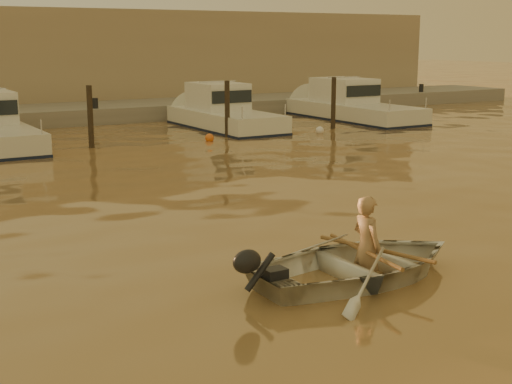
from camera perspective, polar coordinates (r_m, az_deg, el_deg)
ground_plane at (r=11.76m, az=9.34°, el=-5.07°), size 160.00×160.00×0.00m
dinghy at (r=10.57m, az=8.38°, el=-5.69°), size 3.42×2.45×0.71m
person at (r=10.56m, az=8.84°, el=-4.39°), size 0.37×0.56×1.54m
outboard_motor at (r=9.72m, az=1.43°, el=-6.87°), size 0.90×0.40×0.70m
oar_port at (r=10.67m, az=9.46°, el=-4.51°), size 0.49×2.07×0.13m
oar_starboard at (r=10.55m, az=8.62°, el=-4.68°), size 0.43×2.08×0.13m
moored_boat_4 at (r=28.01m, az=-2.49°, el=6.37°), size 2.24×6.90×1.75m
moored_boat_5 at (r=31.51m, az=7.81°, el=6.91°), size 2.38×7.94×1.75m
piling_2 at (r=23.59m, az=-13.11°, el=5.64°), size 0.18×0.18×2.20m
piling_3 at (r=25.54m, az=-2.32°, el=6.43°), size 0.18×0.18×2.20m
piling_4 at (r=28.08m, az=6.21°, el=6.88°), size 0.18×0.18×2.20m
fender_c at (r=22.51m, az=-16.78°, el=3.09°), size 0.30×0.30×0.30m
fender_d at (r=24.68m, az=-3.75°, el=4.34°), size 0.30×0.30×0.30m
fender_e at (r=26.78m, az=5.12°, el=4.93°), size 0.30×0.30×0.30m
quay at (r=31.10m, az=-17.07°, el=5.54°), size 52.00×4.00×1.00m
waterfront_building at (r=36.31m, az=-19.42°, el=9.83°), size 46.00×7.00×4.80m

